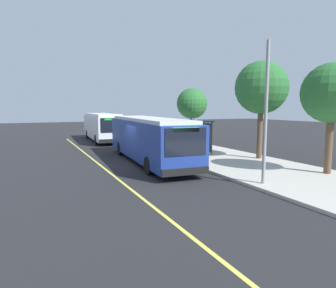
# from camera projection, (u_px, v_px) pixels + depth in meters

# --- Properties ---
(ground_plane) EXTENTS (120.00, 120.00, 0.00)m
(ground_plane) POSITION_uv_depth(u_px,v_px,m) (136.00, 164.00, 19.49)
(ground_plane) COLOR #232326
(sidewalk_curb) EXTENTS (44.00, 6.40, 0.15)m
(sidewalk_curb) POSITION_uv_depth(u_px,v_px,m) (214.00, 156.00, 22.00)
(sidewalk_curb) COLOR #B7B2A8
(sidewalk_curb) RESTS_ON ground_plane
(lane_stripe_center) EXTENTS (36.00, 0.14, 0.01)m
(lane_stripe_center) POSITION_uv_depth(u_px,v_px,m) (102.00, 166.00, 18.56)
(lane_stripe_center) COLOR #E0D64C
(lane_stripe_center) RESTS_ON ground_plane
(transit_bus_main) EXTENTS (12.04, 3.33, 2.95)m
(transit_bus_main) POSITION_uv_depth(u_px,v_px,m) (149.00, 138.00, 19.91)
(transit_bus_main) COLOR navy
(transit_bus_main) RESTS_ON ground_plane
(transit_bus_second) EXTENTS (10.68, 3.06, 2.95)m
(transit_bus_second) POSITION_uv_depth(u_px,v_px,m) (102.00, 126.00, 32.62)
(transit_bus_second) COLOR white
(transit_bus_second) RESTS_ON ground_plane
(bus_shelter) EXTENTS (2.90, 1.60, 2.48)m
(bus_shelter) POSITION_uv_depth(u_px,v_px,m) (196.00, 129.00, 23.54)
(bus_shelter) COLOR #333338
(bus_shelter) RESTS_ON sidewalk_curb
(waiting_bench) EXTENTS (1.60, 0.48, 0.95)m
(waiting_bench) POSITION_uv_depth(u_px,v_px,m) (195.00, 145.00, 23.76)
(waiting_bench) COLOR brown
(waiting_bench) RESTS_ON sidewalk_curb
(route_sign_post) EXTENTS (0.44, 0.08, 2.80)m
(route_sign_post) POSITION_uv_depth(u_px,v_px,m) (194.00, 133.00, 19.81)
(route_sign_post) COLOR #333338
(route_sign_post) RESTS_ON sidewalk_curb
(pedestrian_commuter) EXTENTS (0.24, 0.40, 1.69)m
(pedestrian_commuter) POSITION_uv_depth(u_px,v_px,m) (173.00, 141.00, 22.66)
(pedestrian_commuter) COLOR #282D47
(pedestrian_commuter) RESTS_ON sidewalk_curb
(street_tree_near_shelter) EXTENTS (3.53, 3.53, 6.56)m
(street_tree_near_shelter) POSITION_uv_depth(u_px,v_px,m) (261.00, 88.00, 20.11)
(street_tree_near_shelter) COLOR brown
(street_tree_near_shelter) RESTS_ON sidewalk_curb
(street_tree_upstreet) EXTENTS (3.11, 3.11, 5.77)m
(street_tree_upstreet) POSITION_uv_depth(u_px,v_px,m) (332.00, 94.00, 15.44)
(street_tree_upstreet) COLOR brown
(street_tree_upstreet) RESTS_ON sidewalk_curb
(street_tree_downstreet) EXTENTS (2.82, 2.82, 5.23)m
(street_tree_downstreet) POSITION_uv_depth(u_px,v_px,m) (192.00, 104.00, 27.70)
(street_tree_downstreet) COLOR brown
(street_tree_downstreet) RESTS_ON sidewalk_curb
(utility_pole) EXTENTS (0.16, 0.16, 6.40)m
(utility_pole) POSITION_uv_depth(u_px,v_px,m) (266.00, 114.00, 13.46)
(utility_pole) COLOR gray
(utility_pole) RESTS_ON sidewalk_curb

